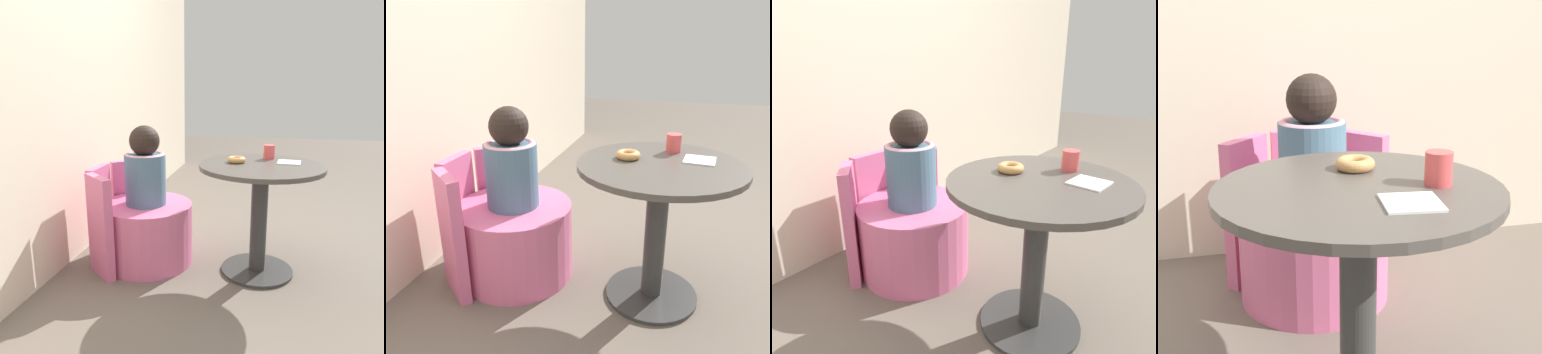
# 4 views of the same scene
# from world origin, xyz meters

# --- Properties ---
(round_table) EXTENTS (0.69, 0.69, 0.64)m
(round_table) POSITION_xyz_m (-0.03, -0.04, 0.45)
(round_table) COLOR #333333
(round_table) RESTS_ON ground_plane
(tub_chair) EXTENTS (0.56, 0.56, 0.37)m
(tub_chair) POSITION_xyz_m (-0.02, 0.64, 0.19)
(tub_chair) COLOR #DB6693
(tub_chair) RESTS_ON ground_plane
(booth_backrest) EXTENTS (0.65, 0.24, 0.58)m
(booth_backrest) POSITION_xyz_m (-0.02, 0.87, 0.29)
(booth_backrest) COLOR #DB6693
(booth_backrest) RESTS_ON ground_plane
(child_figure) EXTENTS (0.24, 0.24, 0.47)m
(child_figure) POSITION_xyz_m (-0.02, 0.64, 0.58)
(child_figure) COLOR slate
(child_figure) RESTS_ON tub_chair
(donut) EXTENTS (0.10, 0.10, 0.03)m
(donut) POSITION_xyz_m (0.00, 0.10, 0.66)
(donut) COLOR tan
(donut) RESTS_ON round_table
(cup) EXTENTS (0.07, 0.07, 0.08)m
(cup) POSITION_xyz_m (0.16, -0.08, 0.68)
(cup) COLOR #DB4C4C
(cup) RESTS_ON round_table
(paper_napkin) EXTENTS (0.14, 0.14, 0.01)m
(paper_napkin) POSITION_xyz_m (0.05, -0.19, 0.65)
(paper_napkin) COLOR white
(paper_napkin) RESTS_ON round_table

